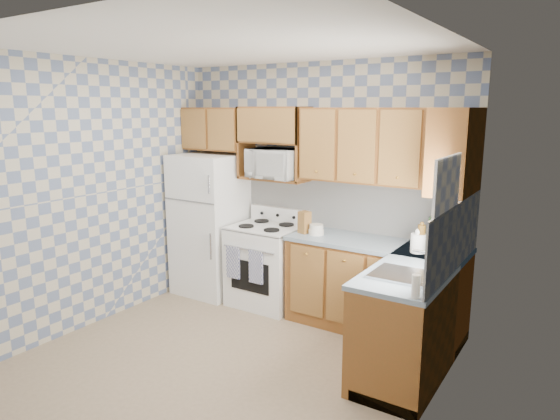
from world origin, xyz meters
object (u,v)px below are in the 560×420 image
object	(u,v)px
microwave	(275,164)
electric_kettle	(418,243)
stove_body	(267,266)
refrigerator	(210,224)

from	to	relation	value
microwave	electric_kettle	distance (m)	1.81
stove_body	microwave	size ratio (longest dim) A/B	1.53
microwave	stove_body	bearing A→B (deg)	-117.98
microwave	electric_kettle	world-z (taller)	microwave
stove_body	microwave	world-z (taller)	microwave
stove_body	electric_kettle	world-z (taller)	electric_kettle
refrigerator	electric_kettle	world-z (taller)	refrigerator
stove_body	electric_kettle	distance (m)	1.84
electric_kettle	stove_body	bearing A→B (deg)	176.34
refrigerator	stove_body	bearing A→B (deg)	1.78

